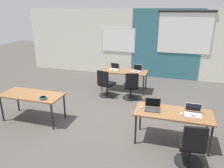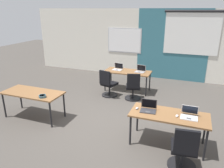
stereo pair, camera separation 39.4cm
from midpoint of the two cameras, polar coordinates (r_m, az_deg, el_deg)
name	(u,v)px [view 1 (the left image)]	position (r m, az deg, el deg)	size (l,w,h in m)	color
ground_plane	(104,118)	(5.87, -3.97, -9.03)	(24.00, 24.00, 0.00)	#47423D
back_wall_assembly	(137,43)	(9.29, 5.33, 10.80)	(10.00, 0.27, 2.80)	silver
desk_near_left	(32,96)	(5.95, -22.27, -3.09)	(1.60, 0.70, 0.72)	brown
desk_near_right	(173,115)	(4.72, 13.63, -7.99)	(1.60, 0.70, 0.72)	brown
desk_far_center	(124,73)	(7.56, 1.78, 3.05)	(1.60, 0.70, 0.72)	brown
laptop_far_right	(137,70)	(7.50, 5.11, 3.71)	(0.37, 0.32, 0.24)	#9E9EA3
chair_far_right	(131,88)	(6.89, 3.47, -1.13)	(0.55, 0.60, 0.92)	black
laptop_far_left	(114,68)	(7.69, -0.88, 4.19)	(0.35, 0.31, 0.23)	silver
chair_far_left	(106,86)	(7.11, -3.23, -0.46)	(0.54, 0.59, 0.92)	black
laptop_near_right_inner	(152,107)	(4.72, 8.35, -6.14)	(0.35, 0.30, 0.23)	#333338
mouse_near_right_inner	(141,107)	(4.75, 5.39, -6.24)	(0.07, 0.11, 0.03)	#B2B2B7
laptop_near_right_end	(193,112)	(4.69, 18.49, -7.16)	(0.33, 0.32, 0.22)	silver
mouse_near_right_end	(181,114)	(4.64, 15.61, -7.61)	(0.07, 0.11, 0.03)	silver
chair_near_right_end	(191,148)	(4.27, 17.67, -16.02)	(0.52, 0.56, 0.92)	black
snack_bowl	(43,98)	(5.49, -19.80, -3.52)	(0.18, 0.18, 0.06)	#3D6070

